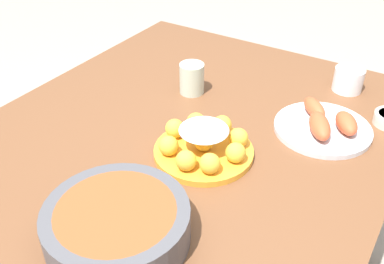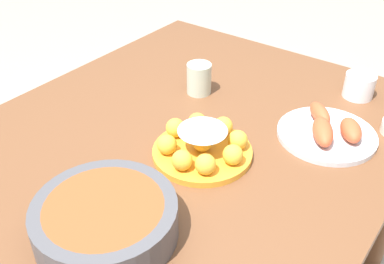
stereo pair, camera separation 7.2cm
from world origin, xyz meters
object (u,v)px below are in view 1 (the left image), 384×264
Objects in this scene: serving_bowl at (117,223)px; cup_near at (192,78)px; cup_far at (348,80)px; cake_plate at (204,145)px; seafood_platter at (324,125)px; dining_table at (182,165)px.

cup_near is (-0.56, -0.18, 0.01)m from serving_bowl.
cup_near is at bearing -161.88° from serving_bowl.
cake_plate is at bearing -21.82° from cup_far.
cake_plate is 0.33m from seafood_platter.
serving_bowl reaches higher than seafood_platter.
cake_plate is 0.96× the size of seafood_platter.
seafood_platter is 2.75× the size of cup_near.
cup_far is (-0.51, 0.20, 0.01)m from cake_plate.
cake_plate is at bearing -40.33° from seafood_platter.
cup_near is at bearing -154.83° from dining_table.
serving_bowl is (0.35, 0.09, 0.14)m from dining_table.
serving_bowl is at bearing -14.03° from cup_far.
cup_near is (0.01, -0.40, 0.03)m from seafood_platter.
serving_bowl is at bearing -20.93° from seafood_platter.
dining_table is at bearing -31.85° from cup_far.
dining_table is 5.25× the size of cake_plate.
cup_near reaches higher than cup_far.
seafood_platter is (-0.57, 0.22, -0.02)m from serving_bowl.
dining_table is 4.54× the size of serving_bowl.
cake_plate reaches higher than dining_table.
cake_plate is 2.65× the size of cup_near.
cup_near is (-0.21, -0.10, 0.14)m from dining_table.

